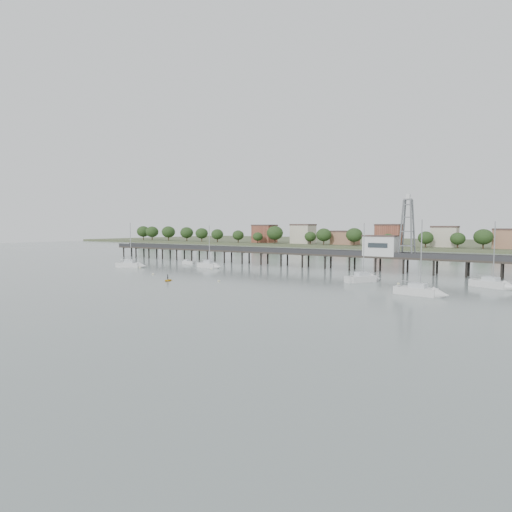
# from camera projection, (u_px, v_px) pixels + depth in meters

# --- Properties ---
(ground_plane) EXTENTS (500.00, 500.00, 0.00)m
(ground_plane) POSITION_uv_depth(u_px,v_px,m) (127.00, 293.00, 73.83)
(ground_plane) COLOR slate
(ground_plane) RESTS_ON ground
(pier) EXTENTS (150.00, 5.00, 5.50)m
(pier) POSITION_uv_depth(u_px,v_px,m) (295.00, 253.00, 123.18)
(pier) COLOR #2D2823
(pier) RESTS_ON ground
(pier_building) EXTENTS (8.40, 5.40, 5.30)m
(pier_building) POSITION_uv_depth(u_px,v_px,m) (381.00, 246.00, 109.02)
(pier_building) COLOR silver
(pier_building) RESTS_ON ground
(lattice_tower) EXTENTS (3.20, 3.20, 15.50)m
(lattice_tower) POSITION_uv_depth(u_px,v_px,m) (407.00, 228.00, 105.08)
(lattice_tower) COLOR slate
(lattice_tower) RESTS_ON ground
(sailboat_e) EXTENTS (8.24, 5.26, 13.19)m
(sailboat_e) POSITION_uv_depth(u_px,v_px,m) (497.00, 285.00, 79.65)
(sailboat_e) COLOR silver
(sailboat_e) RESTS_ON ground
(sailboat_d) EXTENTS (8.32, 3.23, 13.41)m
(sailboat_d) POSITION_uv_depth(u_px,v_px,m) (425.00, 292.00, 70.94)
(sailboat_d) COLOR silver
(sailboat_d) RESTS_ON ground
(sailboat_c) EXTENTS (6.13, 7.75, 12.88)m
(sailboat_c) POSITION_uv_depth(u_px,v_px,m) (366.00, 279.00, 89.35)
(sailboat_c) COLOR silver
(sailboat_c) RESTS_ON ground
(sailboat_a) EXTENTS (8.31, 5.23, 13.28)m
(sailboat_a) POSITION_uv_depth(u_px,v_px,m) (134.00, 265.00, 120.30)
(sailboat_a) COLOR silver
(sailboat_a) RESTS_ON ground
(sailboat_b) EXTENTS (7.63, 2.74, 12.45)m
(sailboat_b) POSITION_uv_depth(u_px,v_px,m) (211.00, 266.00, 118.80)
(sailboat_b) COLOR silver
(sailboat_b) RESTS_ON ground
(white_tender) EXTENTS (4.03, 2.06, 1.50)m
(white_tender) POSITION_uv_depth(u_px,v_px,m) (188.00, 263.00, 131.18)
(white_tender) COLOR silver
(white_tender) RESTS_ON ground
(yellow_dinghy) EXTENTS (1.86, 1.20, 2.52)m
(yellow_dinghy) POSITION_uv_depth(u_px,v_px,m) (168.00, 281.00, 90.54)
(yellow_dinghy) COLOR yellow
(yellow_dinghy) RESTS_ON ground
(dinghy_occupant) EXTENTS (0.59, 1.22, 0.28)m
(dinghy_occupant) POSITION_uv_depth(u_px,v_px,m) (168.00, 281.00, 90.54)
(dinghy_occupant) COLOR black
(dinghy_occupant) RESTS_ON ground
(mooring_buoys) EXTENTS (76.17, 19.86, 0.39)m
(mooring_buoys) POSITION_uv_depth(u_px,v_px,m) (241.00, 276.00, 97.88)
(mooring_buoys) COLOR #F0ECBB
(mooring_buoys) RESTS_ON ground
(far_shore) EXTENTS (500.00, 170.00, 10.40)m
(far_shore) POSITION_uv_depth(u_px,v_px,m) (432.00, 243.00, 271.63)
(far_shore) COLOR #475133
(far_shore) RESTS_ON ground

